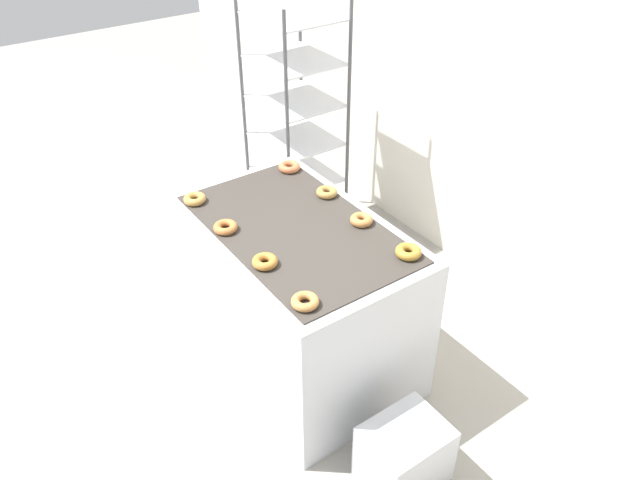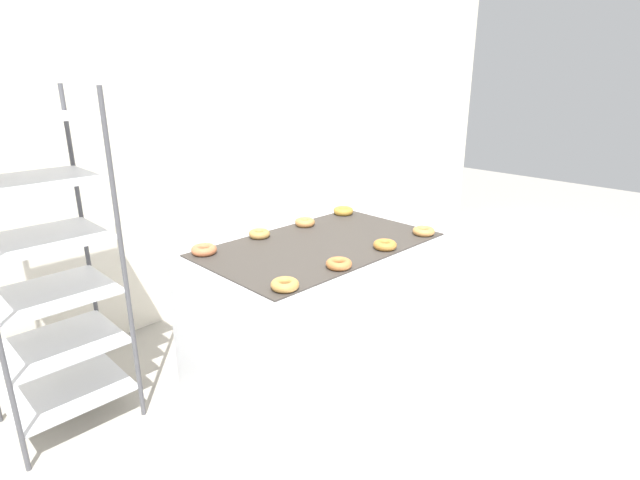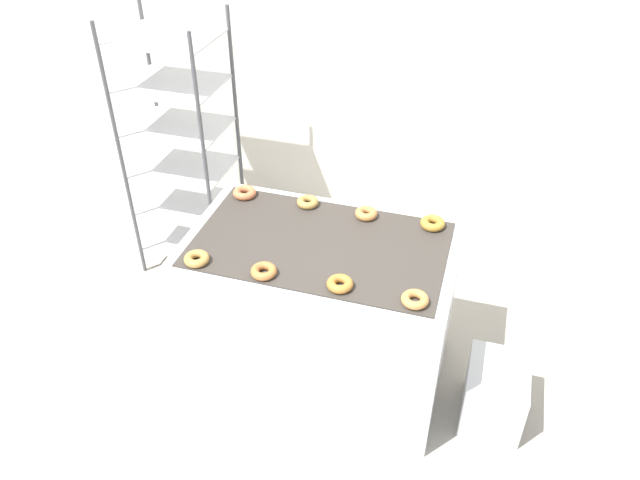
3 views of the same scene
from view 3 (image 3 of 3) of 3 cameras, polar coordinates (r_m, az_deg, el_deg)
name	(u,v)px [view 3 (image 3 of 3)]	position (r m, az deg, el deg)	size (l,w,h in m)	color
ground_plane	(281,465)	(3.31, -3.58, -19.83)	(14.00, 14.00, 0.00)	#9E998E
wall_back	(387,47)	(4.12, 6.13, 17.10)	(8.00, 0.05, 2.80)	silver
fryer_machine	(320,310)	(3.38, 0.00, -6.45)	(1.35, 0.84, 0.90)	silver
baking_rack_cart	(182,148)	(4.09, -12.53, 8.18)	(0.59, 0.51, 1.72)	#4C4C51
glaze_bin	(494,393)	(3.48, 15.67, -13.32)	(0.31, 0.38, 0.34)	silver
donut_near_left	(197,259)	(3.02, -11.22, -1.69)	(0.12, 0.12, 0.04)	#AE7F3E
donut_near_midleft	(264,271)	(2.90, -5.17, -2.85)	(0.12, 0.12, 0.04)	#B46B36
donut_near_midright	(340,284)	(2.82, 1.83, -4.03)	(0.12, 0.12, 0.04)	#AF732F
donut_near_right	(415,299)	(2.77, 8.67, -5.40)	(0.12, 0.12, 0.04)	#B77E42
donut_far_left	(245,193)	(3.47, -6.91, 4.32)	(0.13, 0.13, 0.04)	#BE6940
donut_far_midleft	(308,202)	(3.36, -1.14, 3.49)	(0.12, 0.12, 0.04)	#A57D3E
donut_far_midright	(366,213)	(3.28, 4.24, 2.44)	(0.12, 0.12, 0.04)	#B87940
donut_far_right	(433,223)	(3.25, 10.26, 1.52)	(0.13, 0.13, 0.04)	#A97D2D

